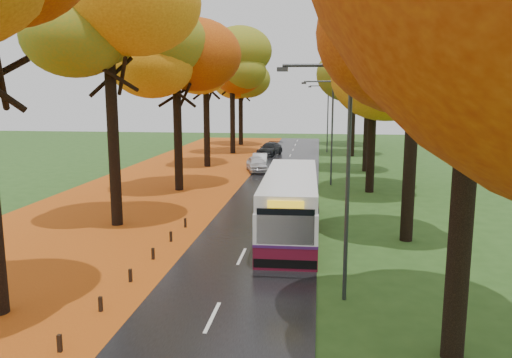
% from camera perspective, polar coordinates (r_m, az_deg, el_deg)
% --- Properties ---
extents(road, '(6.50, 90.00, 0.04)m').
position_cam_1_polar(road, '(34.36, 1.69, -1.99)').
color(road, black).
rests_on(road, ground).
extents(centre_line, '(0.12, 90.00, 0.01)m').
position_cam_1_polar(centre_line, '(34.36, 1.69, -1.95)').
color(centre_line, silver).
rests_on(centre_line, road).
extents(leaf_verge, '(12.00, 90.00, 0.02)m').
position_cam_1_polar(leaf_verge, '(36.33, -12.59, -1.59)').
color(leaf_verge, '#9C3C0E').
rests_on(leaf_verge, ground).
extents(leaf_drift, '(0.90, 90.00, 0.01)m').
position_cam_1_polar(leaf_drift, '(34.78, -3.32, -1.82)').
color(leaf_drift, '#B65312').
rests_on(leaf_drift, road).
extents(trees_left, '(9.20, 74.00, 13.88)m').
position_cam_1_polar(trees_left, '(37.13, -9.33, 13.53)').
color(trees_left, black).
rests_on(trees_left, ground).
extents(trees_right, '(9.30, 74.20, 13.96)m').
position_cam_1_polar(trees_right, '(35.73, 13.99, 13.77)').
color(trees_right, black).
rests_on(trees_right, ground).
extents(bollard_row, '(0.11, 23.51, 0.52)m').
position_cam_1_polar(bollard_row, '(16.36, -19.28, -15.20)').
color(bollard_row, black).
rests_on(bollard_row, ground).
extents(streetlamp_near, '(2.45, 0.18, 8.00)m').
position_cam_1_polar(streetlamp_near, '(16.67, 9.63, 1.69)').
color(streetlamp_near, '#333538').
rests_on(streetlamp_near, ground).
extents(streetlamp_mid, '(2.45, 0.18, 8.00)m').
position_cam_1_polar(streetlamp_mid, '(38.57, 8.33, 6.24)').
color(streetlamp_mid, '#333538').
rests_on(streetlamp_mid, ground).
extents(streetlamp_far, '(2.45, 0.18, 8.00)m').
position_cam_1_polar(streetlamp_far, '(60.54, 7.97, 7.49)').
color(streetlamp_far, '#333538').
rests_on(streetlamp_far, ground).
extents(bus, '(2.85, 11.45, 3.00)m').
position_cam_1_polar(bus, '(25.20, 3.96, -2.64)').
color(bus, '#5B0E20').
rests_on(bus, road).
extents(car_white, '(2.60, 4.32, 1.38)m').
position_cam_1_polar(car_white, '(45.04, 0.08, 1.73)').
color(car_white, silver).
rests_on(car_white, road).
extents(car_silver, '(1.67, 4.06, 1.31)m').
position_cam_1_polar(car_silver, '(47.65, 0.44, 2.14)').
color(car_silver, '#AFB2B7').
rests_on(car_silver, road).
extents(car_dark, '(2.97, 5.16, 1.41)m').
position_cam_1_polar(car_dark, '(57.21, 1.59, 3.46)').
color(car_dark, black).
rests_on(car_dark, road).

